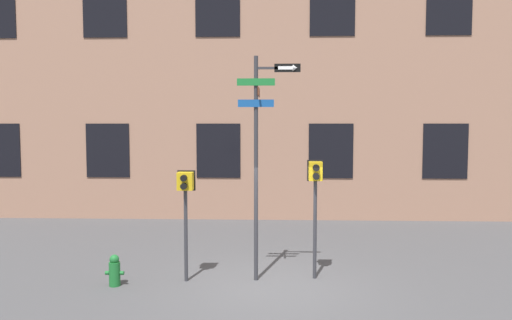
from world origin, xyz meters
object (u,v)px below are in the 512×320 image
(street_sign_pole, at_px, (259,147))
(fire_hydrant, at_px, (115,271))
(pedestrian_signal_right, at_px, (315,187))
(pedestrian_signal_left, at_px, (185,194))

(street_sign_pole, xyz_separation_m, fire_hydrant, (-3.06, -0.51, -2.61))
(pedestrian_signal_right, distance_m, fire_hydrant, 4.68)
(street_sign_pole, height_order, pedestrian_signal_right, street_sign_pole)
(pedestrian_signal_left, xyz_separation_m, pedestrian_signal_right, (2.83, 0.30, 0.14))
(pedestrian_signal_left, bearing_deg, street_sign_pole, 4.50)
(pedestrian_signal_right, bearing_deg, fire_hydrant, -170.94)
(street_sign_pole, distance_m, pedestrian_signal_right, 1.52)
(street_sign_pole, relative_size, fire_hydrant, 7.25)
(street_sign_pole, distance_m, fire_hydrant, 4.06)
(pedestrian_signal_right, relative_size, fire_hydrant, 3.91)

